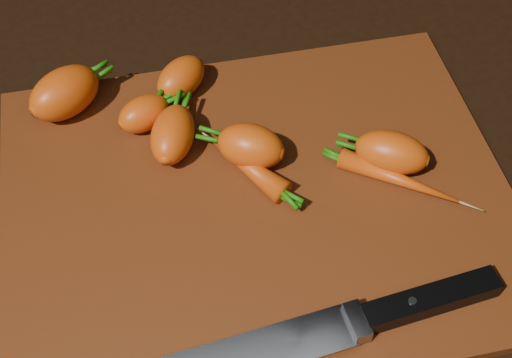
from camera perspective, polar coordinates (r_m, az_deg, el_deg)
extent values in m
cube|color=black|center=(0.72, 0.17, -2.34)|extent=(2.00, 2.00, 0.01)
cube|color=brown|center=(0.71, 0.17, -1.82)|extent=(0.50, 0.40, 0.01)
ellipsoid|color=#CC480B|center=(0.79, -15.07, 6.66)|extent=(0.10, 0.09, 0.05)
ellipsoid|color=#CC480B|center=(0.71, -0.44, 2.64)|extent=(0.08, 0.07, 0.05)
ellipsoid|color=#CC480B|center=(0.73, -6.68, 3.56)|extent=(0.07, 0.08, 0.04)
ellipsoid|color=#CC480B|center=(0.79, -6.02, 8.05)|extent=(0.08, 0.07, 0.04)
ellipsoid|color=#CC480B|center=(0.76, -8.97, 5.19)|extent=(0.07, 0.06, 0.04)
ellipsoid|color=#CC480B|center=(0.72, 10.79, 2.10)|extent=(0.09, 0.07, 0.04)
ellipsoid|color=#CC480B|center=(0.72, 11.33, -0.01)|extent=(0.11, 0.09, 0.02)
ellipsoid|color=#CC480B|center=(0.71, -0.74, 1.06)|extent=(0.08, 0.10, 0.03)
cube|color=black|center=(0.62, 4.46, -12.43)|extent=(0.13, 0.04, 0.02)
cylinder|color=#B2B2B7|center=(0.61, 2.79, -12.58)|extent=(0.01, 0.01, 0.00)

